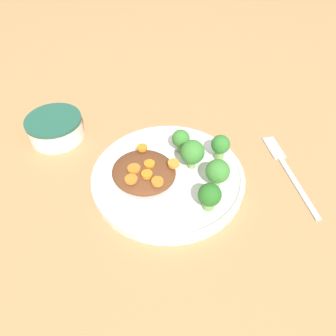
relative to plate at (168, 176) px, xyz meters
The scene contains 17 objects.
ground_plane 0.01m from the plate, ahead, with size 4.00×4.00×0.00m, color tan.
plate is the anchor object (origin of this frame).
dip_bowl 0.26m from the plate, 12.11° to the left, with size 0.11×0.11×0.05m.
stew_mound 0.05m from the plate, 48.31° to the left, with size 0.11×0.11×0.02m, color brown.
broccoli_floret_0 0.09m from the plate, 156.39° to the right, with size 0.04×0.04×0.05m.
broccoli_floret_1 0.10m from the plate, behind, with size 0.04×0.04×0.05m.
broccoli_floret_2 0.11m from the plate, 116.05° to the right, with size 0.03×0.03×0.05m.
broccoli_floret_3 0.06m from the plate, 115.65° to the right, with size 0.04×0.04×0.06m.
broccoli_floret_4 0.07m from the plate, 70.54° to the right, with size 0.03×0.03×0.05m.
carrot_slice_0 0.08m from the plate, 71.29° to the left, with size 0.02×0.02×0.00m, color orange.
carrot_slice_1 0.07m from the plate, 52.75° to the left, with size 0.02×0.02×0.00m, color orange.
carrot_slice_2 0.06m from the plate, 107.92° to the left, with size 0.02×0.02×0.01m, color orange.
carrot_slice_3 0.04m from the plate, 41.50° to the left, with size 0.02×0.02×0.00m, color orange.
carrot_slice_4 0.03m from the plate, 147.23° to the right, with size 0.02×0.02×0.01m, color orange.
carrot_slice_5 0.07m from the plate, ahead, with size 0.02×0.02×0.01m, color orange.
carrot_slice_6 0.05m from the plate, 77.23° to the left, with size 0.02×0.02×0.01m, color orange.
fork 0.22m from the plate, 130.72° to the right, with size 0.17×0.14×0.01m.
Camera 1 is at (-0.25, 0.30, 0.44)m, focal length 35.00 mm.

